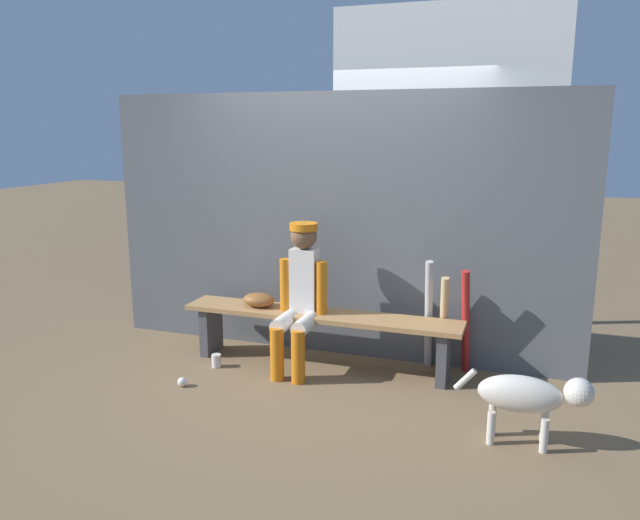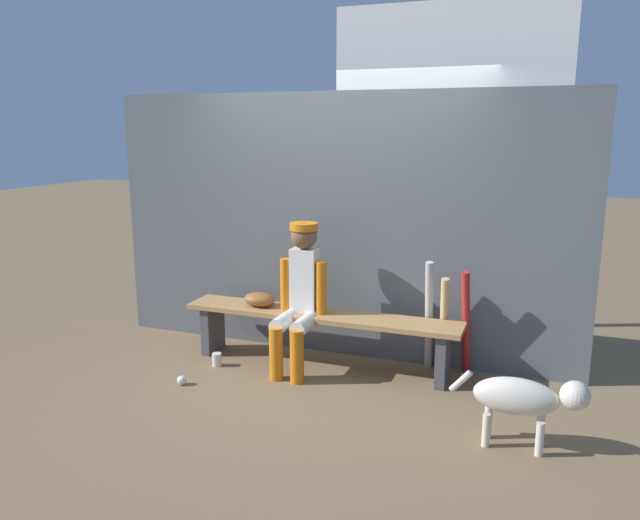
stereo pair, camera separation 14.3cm
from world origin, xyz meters
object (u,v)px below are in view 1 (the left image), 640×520
Objects in this scene: dugout_bench at (320,325)px; baseball_glove at (259,300)px; bat_aluminum_silver at (429,315)px; baseball at (182,382)px; cup_on_bench at (292,301)px; bat_aluminum_red at (466,322)px; player_seated at (299,292)px; cup_on_ground at (216,361)px; bat_wood_natural at (443,324)px; scoreboard at (453,89)px; dog at (529,396)px.

dugout_bench is 0.58m from baseball_glove.
baseball is at bearing -150.60° from bat_aluminum_silver.
cup_on_bench reaches higher than dugout_bench.
bat_aluminum_red is 12.17× the size of baseball.
player_seated is 0.93m from cup_on_ground.
cup_on_ground is at bearing -131.44° from baseball_glove.
cup_on_bench is (-0.28, 0.07, 0.16)m from dugout_bench.
baseball_glove is at bearing -171.52° from bat_wood_natural.
dog is at bearing -66.82° from scoreboard.
cup_on_bench is at bearing 155.34° from dog.
bat_aluminum_red is (1.73, 0.21, -0.08)m from baseball_glove.
player_seated is 2.25m from scoreboard.
bat_aluminum_silver is (1.01, 0.35, -0.19)m from player_seated.
dugout_bench is at bearing -130.34° from scoreboard.
bat_aluminum_silver is 0.14m from bat_wood_natural.
bat_wood_natural is (0.12, -0.00, -0.06)m from bat_aluminum_silver.
baseball is (-0.32, -0.75, -0.49)m from baseball_glove.
dog is at bearing -64.04° from bat_aluminum_red.
bat_wood_natural is 7.52× the size of cup_on_ground.
bat_aluminum_silver is at bearing 127.37° from dog.
bat_aluminum_red is (1.17, 0.21, 0.08)m from dugout_bench.
baseball_glove is 1.44m from bat_aluminum_silver.
dog reaches higher than dugout_bench.
player_seated is at bearing -163.23° from bat_wood_natural.
dugout_bench is at bearing -166.88° from bat_wood_natural.
baseball_glove is 0.95m from baseball.
dugout_bench is 2.37m from scoreboard.
dugout_bench is 0.93m from cup_on_ground.
scoreboard is (1.02, 1.14, 1.65)m from player_seated.
scoreboard is at bearing 89.04° from bat_aluminum_silver.
bat_aluminum_silver is 1.13× the size of dog.
baseball is 0.67× the size of cup_on_bench.
baseball_glove is at bearing 159.73° from dog.
scoreboard is (-0.29, 0.82, 1.86)m from bat_aluminum_red.
bat_aluminum_red is at bearing 13.91° from player_seated.
bat_wood_natural reaches higher than baseball_glove.
cup_on_bench is (-1.15, -0.16, 0.05)m from bat_aluminum_silver.
baseball_glove is at bearing -165.12° from cup_on_bench.
scoreboard is 3.90× the size of dog.
bat_aluminum_silver reaches higher than baseball_glove.
bat_aluminum_red is at bearing -5.21° from bat_wood_natural.
dog is at bearing -20.27° from baseball_glove.
baseball_glove is at bearing 165.24° from player_seated.
bat_aluminum_silver reaches higher than cup_on_bench.
player_seated is 1.08m from bat_aluminum_silver.
scoreboard is at bearing 97.90° from bat_wood_natural.
baseball is 2.57m from dog.
baseball is 0.09× the size of dog.
bat_aluminum_red reaches higher than cup_on_ground.
dugout_bench is at bearing 0.00° from baseball_glove.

